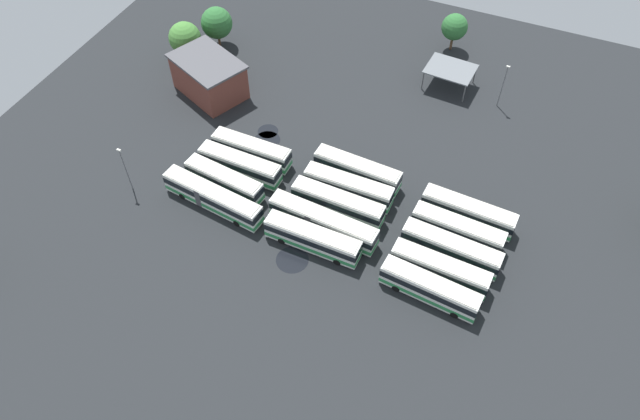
{
  "coord_description": "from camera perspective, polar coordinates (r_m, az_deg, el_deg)",
  "views": [
    {
      "loc": [
        18.46,
        -47.9,
        62.89
      ],
      "look_at": [
        -1.87,
        -1.57,
        1.52
      ],
      "focal_mm": 33.56,
      "sensor_mm": 36.0,
      "label": 1
    }
  ],
  "objects": [
    {
      "name": "bus_row0_slot0",
      "position": [
        81.82,
        -10.21,
        1.18
      ],
      "size": [
        15.18,
        4.34,
        3.48
      ],
      "color": "silver",
      "rests_on": "ground_plane"
    },
    {
      "name": "bus_row1_slot3",
      "position": [
        81.83,
        2.73,
        2.18
      ],
      "size": [
        12.49,
        2.59,
        3.48
      ],
      "color": "silver",
      "rests_on": "ground_plane"
    },
    {
      "name": "bus_row1_slot1",
      "position": [
        77.85,
        0.26,
        -1.14
      ],
      "size": [
        15.13,
        3.55,
        3.48
      ],
      "color": "silver",
      "rests_on": "ground_plane"
    },
    {
      "name": "bus_row1_slot4",
      "position": [
        84.05,
        3.59,
        3.79
      ],
      "size": [
        12.7,
        3.22,
        3.48
      ],
      "color": "silver",
      "rests_on": "ground_plane"
    },
    {
      "name": "lamp_post_far_corner",
      "position": [
        85.14,
        -18.09,
        3.87
      ],
      "size": [
        0.56,
        0.28,
        7.66
      ],
      "color": "slate",
      "rests_on": "ground_plane"
    },
    {
      "name": "tree_south_edge",
      "position": [
        108.44,
        -9.83,
        17.17
      ],
      "size": [
        5.37,
        5.37,
        7.18
      ],
      "color": "brown",
      "rests_on": "ground_plane"
    },
    {
      "name": "bus_row2_slot4",
      "position": [
        81.3,
        13.96,
        -0.19
      ],
      "size": [
        12.57,
        3.18,
        3.48
      ],
      "color": "silver",
      "rests_on": "ground_plane"
    },
    {
      "name": "bus_row0_slot3",
      "position": [
        87.22,
        -6.53,
        5.68
      ],
      "size": [
        11.91,
        2.65,
        3.48
      ],
      "color": "silver",
      "rests_on": "ground_plane"
    },
    {
      "name": "bus_row2_slot0",
      "position": [
        73.18,
        10.44,
        -7.37
      ],
      "size": [
        12.43,
        3.6,
        3.48
      ],
      "color": "silver",
      "rests_on": "ground_plane"
    },
    {
      "name": "ground_plane",
      "position": [
        81.18,
        1.65,
        -0.31
      ],
      "size": [
        111.83,
        111.83,
        0.0
      ],
      "primitive_type": "plane",
      "color": "black"
    },
    {
      "name": "puddle_front_lane",
      "position": [
        92.59,
        -4.98,
        7.49
      ],
      "size": [
        3.17,
        3.17,
        0.01
      ],
      "primitive_type": "cylinder",
      "color": "black",
      "rests_on": "ground_plane"
    },
    {
      "name": "bus_row0_slot1",
      "position": [
        83.59,
        -9.11,
        2.77
      ],
      "size": [
        11.95,
        3.86,
        3.48
      ],
      "color": "silver",
      "rests_on": "ground_plane"
    },
    {
      "name": "bus_row1_slot0",
      "position": [
        76.19,
        -0.7,
        -2.75
      ],
      "size": [
        12.79,
        2.7,
        3.48
      ],
      "color": "silver",
      "rests_on": "ground_plane"
    },
    {
      "name": "bus_row1_slot2",
      "position": [
        79.89,
        1.71,
        0.64
      ],
      "size": [
        12.88,
        2.9,
        3.48
      ],
      "color": "silver",
      "rests_on": "ground_plane"
    },
    {
      "name": "depot_building",
      "position": [
        98.9,
        -10.53,
        12.41
      ],
      "size": [
        13.61,
        11.75,
        6.23
      ],
      "color": "brown",
      "rests_on": "ground_plane"
    },
    {
      "name": "tree_north_edge",
      "position": [
        108.49,
        12.71,
        16.66
      ],
      "size": [
        4.46,
        4.46,
        6.68
      ],
      "color": "brown",
      "rests_on": "ground_plane"
    },
    {
      "name": "lamp_post_near_entrance",
      "position": [
        98.12,
        17.06,
        11.38
      ],
      "size": [
        0.56,
        0.28,
        7.67
      ],
      "color": "slate",
      "rests_on": "ground_plane"
    },
    {
      "name": "puddle_centre_drain",
      "position": [
        91.18,
        -5.06,
        6.66
      ],
      "size": [
        3.96,
        3.96,
        0.01
      ],
      "primitive_type": "cylinder",
      "color": "black",
      "rests_on": "ground_plane"
    },
    {
      "name": "bus_row0_slot2",
      "position": [
        85.34,
        -7.63,
        4.27
      ],
      "size": [
        12.31,
        2.82,
        3.48
      ],
      "color": "silver",
      "rests_on": "ground_plane"
    },
    {
      "name": "bus_row2_slot1",
      "position": [
        74.96,
        11.38,
        -5.54
      ],
      "size": [
        12.39,
        3.07,
        3.48
      ],
      "color": "silver",
      "rests_on": "ground_plane"
    },
    {
      "name": "maintenance_shelter",
      "position": [
        100.65,
        12.35,
        12.97
      ],
      "size": [
        7.96,
        6.44,
        3.52
      ],
      "color": "slate",
      "rests_on": "ground_plane"
    },
    {
      "name": "bus_row2_slot3",
      "position": [
        79.08,
        13.01,
        -1.85
      ],
      "size": [
        12.14,
        3.16,
        3.48
      ],
      "color": "silver",
      "rests_on": "ground_plane"
    },
    {
      "name": "puddle_between_rows",
      "position": [
        76.6,
        -2.66,
        -4.77
      ],
      "size": [
        4.22,
        4.22,
        0.01
      ],
      "primitive_type": "cylinder",
      "color": "black",
      "rests_on": "ground_plane"
    },
    {
      "name": "tree_northeast",
      "position": [
        105.6,
        -12.76,
        15.69
      ],
      "size": [
        5.37,
        5.37,
        7.25
      ],
      "color": "brown",
      "rests_on": "ground_plane"
    },
    {
      "name": "bus_row2_slot2",
      "position": [
        77.06,
        12.39,
        -3.61
      ],
      "size": [
        12.83,
        3.29,
        3.48
      ],
      "color": "silver",
      "rests_on": "ground_plane"
    }
  ]
}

